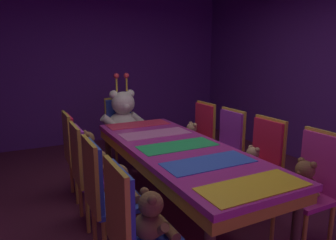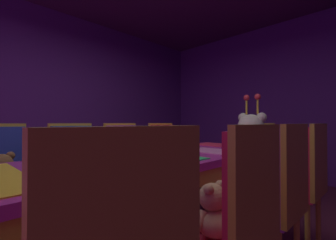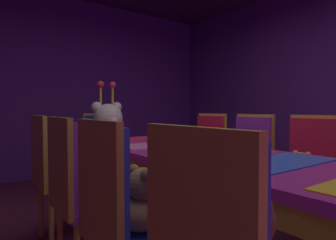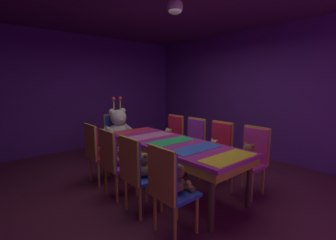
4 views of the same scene
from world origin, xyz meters
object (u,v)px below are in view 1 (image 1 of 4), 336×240
teddy_right_1 (252,161)px  teddy_right_3 (191,134)px  chair_left_1 (102,188)px  chair_left_3 (75,147)px  teddy_left_0 (152,218)px  chair_right_1 (263,156)px  teddy_right_0 (304,181)px  throne_chair (120,124)px  teddy_left_2 (101,165)px  teddy_left_1 (120,185)px  chair_right_0 (316,177)px  chair_left_0 (130,224)px  king_teddy_bear (124,116)px  chair_left_2 (85,165)px  teddy_left_3 (88,146)px  chair_right_2 (227,142)px  banquet_table (178,155)px  chair_right_3 (201,132)px

teddy_right_1 → teddy_right_3: size_ratio=0.92×
chair_left_1 → chair_left_3: 1.17m
teddy_left_0 → chair_right_1: 1.60m
teddy_left_0 → teddy_right_0: (1.35, -0.02, -0.00)m
teddy_left_0 → throne_chair: 2.72m
teddy_left_2 → teddy_right_0: teddy_right_0 is taller
teddy_left_1 → chair_right_0: bearing=-21.9°
chair_right_0 → chair_right_1: size_ratio=1.00×
chair_left_0 → chair_right_0: size_ratio=1.00×
teddy_left_0 → teddy_left_1: 0.59m
chair_left_1 → throne_chair: (0.83, 2.05, 0.00)m
teddy_left_1 → chair_right_0: (1.51, -0.61, 0.01)m
teddy_left_2 → teddy_right_3: size_ratio=0.95×
king_teddy_bear → chair_left_2: bearing=-32.1°
chair_left_3 → chair_right_1: size_ratio=1.00×
teddy_left_1 → chair_left_0: bearing=-102.3°
teddy_left_2 → chair_left_3: size_ratio=0.28×
chair_left_3 → chair_right_1: same height
teddy_left_3 → king_teddy_bear: 0.99m
chair_right_1 → teddy_right_3: (-0.16, 1.13, -0.02)m
chair_left_2 → teddy_right_0: 1.91m
teddy_right_3 → throne_chair: bearing=-54.1°
teddy_left_3 → teddy_left_2: bearing=-92.0°
chair_left_0 → chair_left_1: bearing=91.8°
teddy_right_3 → king_teddy_bear: (-0.67, 0.75, 0.17)m
teddy_left_2 → chair_right_2: size_ratio=0.28×
teddy_left_2 → teddy_right_3: bearing=22.8°
chair_left_0 → chair_left_1: 0.59m
king_teddy_bear → throne_chair: bearing=180.0°
chair_left_3 → banquet_table: bearing=-47.6°
teddy_left_2 → king_teddy_bear: bearing=62.5°
teddy_left_3 → teddy_right_0: teddy_right_0 is taller
chair_left_3 → chair_right_2: bearing=-20.6°
teddy_right_0 → throne_chair: 2.75m
chair_left_2 → chair_right_2: 1.64m
chair_left_2 → teddy_left_3: chair_left_2 is taller
banquet_table → chair_right_3: chair_right_3 is taller
teddy_left_3 → teddy_right_0: bearing=-52.7°
teddy_right_0 → teddy_left_3: bearing=-52.7°
teddy_right_0 → chair_right_2: bearing=-96.0°
chair_left_1 → chair_right_2: 1.73m
chair_right_0 → teddy_right_1: size_ratio=3.61×
teddy_left_2 → banquet_table: bearing=-21.9°
teddy_right_0 → throne_chair: bearing=-75.5°
teddy_left_2 → chair_right_3: chair_right_3 is taller
banquet_table → chair_right_0: size_ratio=2.49×
teddy_left_0 → king_teddy_bear: 2.56m
teddy_right_3 → teddy_right_0: bearing=90.7°
chair_right_3 → banquet_table: bearing=46.3°
teddy_left_0 → teddy_right_1: (1.35, 0.59, -0.03)m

